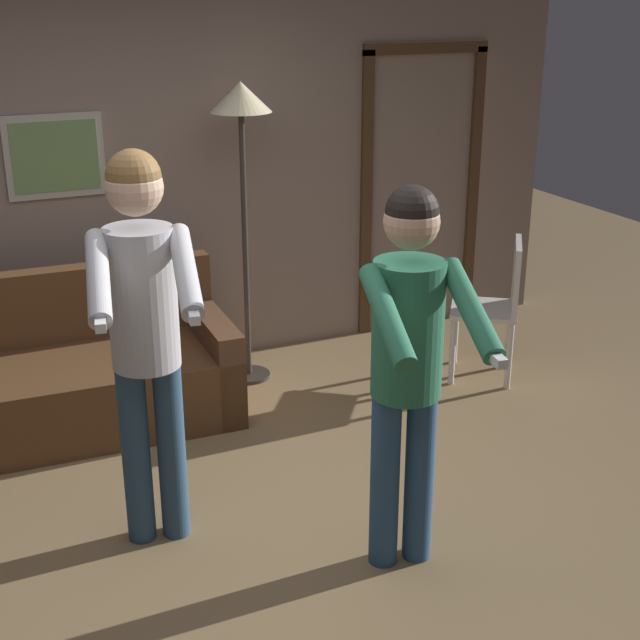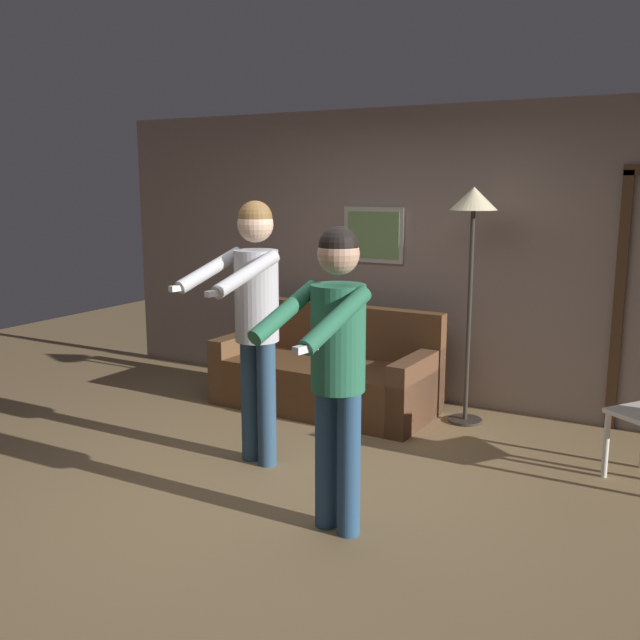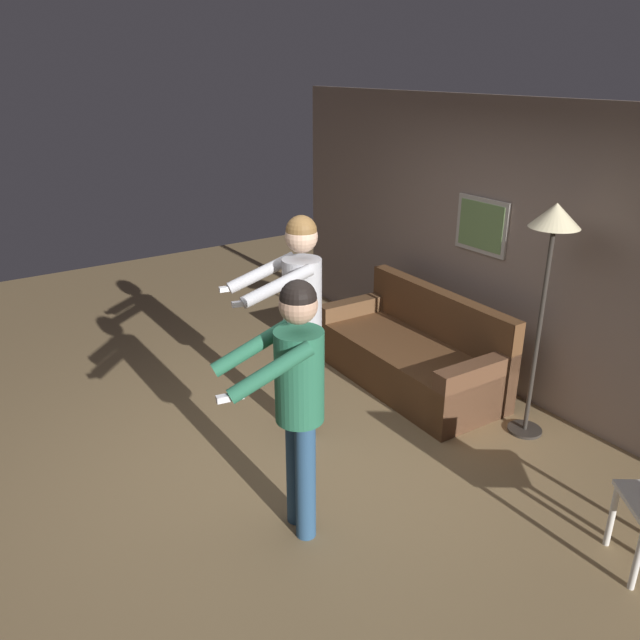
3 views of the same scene
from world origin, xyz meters
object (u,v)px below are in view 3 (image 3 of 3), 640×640
at_px(couch, 412,356).
at_px(person_standing_right, 297,388).
at_px(torchiere_lamp, 552,240).
at_px(person_standing_left, 300,306).

relative_size(couch, person_standing_right, 1.12).
xyz_separation_m(torchiere_lamp, person_standing_right, (-0.06, -2.19, -0.59)).
height_order(couch, person_standing_right, person_standing_right).
distance_m(torchiere_lamp, person_standing_left, 1.93).
bearing_deg(couch, person_standing_left, -82.50).
bearing_deg(torchiere_lamp, couch, -170.21).
bearing_deg(person_standing_right, couch, 119.67).
height_order(couch, torchiere_lamp, torchiere_lamp).
bearing_deg(torchiere_lamp, person_standing_right, -91.64).
distance_m(person_standing_left, person_standing_right, 1.14).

